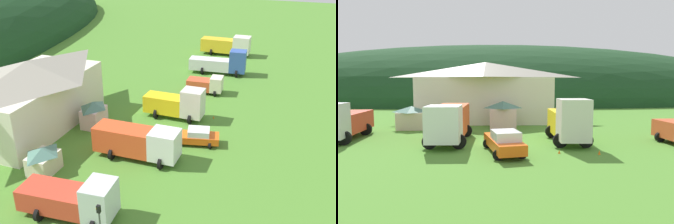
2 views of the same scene
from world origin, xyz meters
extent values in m
plane|color=#4C842D|center=(0.00, 0.00, 0.00)|extent=(200.00, 200.00, 0.00)
cube|color=silver|center=(-1.55, 14.15, 2.75)|extent=(15.90, 8.33, 5.50)
pyramid|color=gray|center=(-1.55, 14.15, 6.46)|extent=(17.17, 9.00, 1.92)
cube|color=beige|center=(-9.06, 7.58, 0.90)|extent=(2.77, 2.04, 1.80)
pyramid|color=#4C7A6B|center=(-9.06, 7.58, 2.12)|extent=(2.99, 2.20, 0.63)
cube|color=beige|center=(0.51, 7.98, 1.08)|extent=(2.77, 2.01, 2.15)
pyramid|color=#4C7A6B|center=(0.51, 7.98, 2.53)|extent=(2.99, 2.17, 0.75)
cube|color=silver|center=(-13.20, -0.33, 1.92)|extent=(2.68, 2.22, 2.74)
cube|color=black|center=(-13.20, -0.43, 2.52)|extent=(1.47, 1.73, 0.88)
cube|color=red|center=(-13.43, 3.32, 1.39)|extent=(2.88, 5.40, 1.68)
cylinder|color=black|center=(-12.08, -0.26, 0.55)|extent=(1.10, 0.30, 1.10)
cylinder|color=black|center=(-12.36, 4.18, 0.55)|extent=(1.10, 0.30, 1.10)
cylinder|color=black|center=(-14.61, 4.03, 0.55)|extent=(1.10, 0.30, 1.10)
cube|color=white|center=(-3.99, -1.89, 1.88)|extent=(2.45, 2.57, 2.66)
cube|color=black|center=(-3.99, -2.02, 2.46)|extent=(1.32, 2.05, 0.85)
cube|color=#E04C23|center=(-3.99, 2.16, 1.75)|extent=(2.45, 5.54, 2.39)
cylinder|color=black|center=(-2.91, -1.89, 0.55)|extent=(1.10, 0.30, 1.10)
cylinder|color=black|center=(-5.07, -1.89, 0.55)|extent=(1.10, 0.30, 1.10)
cylinder|color=black|center=(-2.91, 2.99, 0.55)|extent=(1.10, 0.30, 1.10)
cylinder|color=black|center=(-5.07, 2.99, 0.55)|extent=(1.10, 0.30, 1.10)
cube|color=silver|center=(5.61, -1.73, 2.11)|extent=(2.27, 2.39, 3.12)
cube|color=black|center=(5.60, -1.85, 2.80)|extent=(1.24, 1.90, 1.00)
cube|color=yellow|center=(5.67, 1.68, 1.52)|extent=(2.32, 4.52, 1.94)
cylinder|color=black|center=(6.57, -1.75, 0.55)|extent=(1.10, 0.30, 1.10)
cylinder|color=black|center=(4.64, -1.71, 0.55)|extent=(1.10, 0.30, 1.10)
cylinder|color=black|center=(6.65, 2.34, 0.55)|extent=(1.10, 0.30, 1.10)
cylinder|color=black|center=(4.72, 2.38, 0.55)|extent=(1.10, 0.30, 1.10)
cube|color=beige|center=(14.44, -2.40, 1.36)|extent=(2.20, 1.63, 1.91)
cube|color=black|center=(14.45, -2.47, 1.78)|extent=(1.21, 1.27, 0.61)
cube|color=#DB512D|center=(14.32, -0.08, 1.10)|extent=(2.29, 3.23, 1.39)
cylinder|color=black|center=(15.36, -2.35, 0.40)|extent=(0.80, 0.30, 0.80)
cylinder|color=black|center=(13.53, -2.45, 0.40)|extent=(0.80, 0.30, 0.80)
cylinder|color=black|center=(15.21, 0.43, 0.40)|extent=(0.80, 0.30, 0.80)
cylinder|color=black|center=(13.38, 0.34, 0.40)|extent=(0.80, 0.30, 0.80)
cube|color=#3356AD|center=(22.87, -3.59, 2.15)|extent=(2.38, 2.50, 3.20)
cube|color=black|center=(22.88, -3.70, 2.85)|extent=(1.33, 1.96, 1.02)
cube|color=silver|center=(22.56, 0.58, 1.38)|extent=(2.65, 6.17, 1.66)
cylinder|color=black|center=(23.83, -3.52, 0.55)|extent=(1.10, 0.30, 1.10)
cylinder|color=black|center=(21.91, -3.66, 0.55)|extent=(1.10, 0.30, 1.10)
cylinder|color=black|center=(23.46, 1.55, 0.55)|extent=(1.10, 0.30, 1.10)
cylinder|color=black|center=(21.54, 1.41, 0.55)|extent=(1.10, 0.30, 1.10)
cube|color=silver|center=(33.03, -2.40, 1.99)|extent=(2.51, 2.79, 2.89)
cube|color=black|center=(33.03, -2.54, 2.63)|extent=(1.36, 2.23, 0.92)
cube|color=gold|center=(33.09, 1.79, 1.65)|extent=(2.55, 5.66, 2.19)
cylinder|color=black|center=(34.12, -2.42, 0.55)|extent=(1.10, 0.30, 1.10)
cylinder|color=black|center=(31.94, -2.39, 0.55)|extent=(1.10, 0.30, 1.10)
cylinder|color=black|center=(34.18, 2.62, 0.55)|extent=(1.10, 0.30, 1.10)
cylinder|color=black|center=(32.01, 2.65, 0.55)|extent=(1.10, 0.30, 1.10)
cube|color=#EF5C15|center=(0.35, -3.24, 0.69)|extent=(2.96, 5.63, 0.70)
cube|color=silver|center=(0.49, -3.87, 1.35)|extent=(2.12, 2.46, 0.62)
cylinder|color=black|center=(1.52, -4.85, 0.34)|extent=(0.68, 0.24, 0.68)
cylinder|color=black|center=(-0.04, -5.19, 0.34)|extent=(0.68, 0.24, 0.68)
cylinder|color=black|center=(0.73, -1.29, 0.34)|extent=(0.68, 0.24, 0.68)
cylinder|color=black|center=(-0.83, -1.64, 0.34)|extent=(0.68, 0.24, 0.68)
cube|color=black|center=(-15.69, -1.73, 3.35)|extent=(0.20, 0.24, 0.55)
sphere|color=yellow|center=(-15.69, -1.60, 3.35)|extent=(0.14, 0.14, 0.14)
cone|color=orange|center=(6.87, -3.90, 0.00)|extent=(0.36, 0.36, 0.64)
cone|color=orange|center=(4.21, -3.50, 0.00)|extent=(0.36, 0.36, 0.50)
camera|label=1|loc=(-33.04, -12.64, 19.24)|focal=41.76mm
camera|label=2|loc=(-0.04, -23.60, 4.91)|focal=31.85mm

